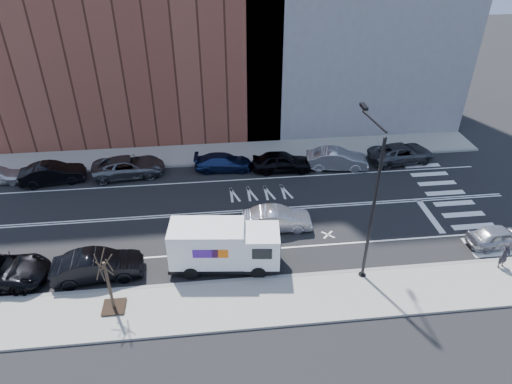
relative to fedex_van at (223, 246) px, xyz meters
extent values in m
plane|color=black|center=(0.94, 5.60, -1.56)|extent=(120.00, 120.00, 0.00)
cube|color=gray|center=(0.94, -3.20, -1.48)|extent=(44.00, 3.60, 0.15)
cube|color=gray|center=(0.94, 14.40, -1.48)|extent=(44.00, 3.60, 0.15)
cube|color=gray|center=(0.94, -1.40, -1.47)|extent=(44.00, 0.25, 0.17)
cube|color=gray|center=(0.94, 12.60, -1.47)|extent=(44.00, 0.25, 0.17)
cube|color=brown|center=(-7.06, 21.20, 9.44)|extent=(26.00, 10.00, 22.00)
cylinder|color=black|center=(7.94, -1.80, 2.94)|extent=(0.18, 0.18, 9.00)
cylinder|color=black|center=(7.94, -1.80, -1.46)|extent=(0.44, 0.44, 0.20)
sphere|color=black|center=(7.94, -1.80, 7.39)|extent=(0.20, 0.20, 0.20)
cylinder|color=black|center=(7.94, -0.10, 7.54)|extent=(0.11, 3.49, 0.48)
cube|color=black|center=(7.94, 1.60, 7.64)|extent=(0.25, 0.80, 0.18)
cube|color=#FFF2CC|center=(7.94, 1.60, 7.54)|extent=(0.18, 0.55, 0.03)
cube|color=black|center=(-6.06, -2.80, -1.33)|extent=(1.20, 1.20, 0.04)
cylinder|color=#382B1E|center=(-6.06, -2.80, 0.19)|extent=(0.16, 0.16, 3.20)
cylinder|color=#382B1E|center=(-5.81, -2.80, 1.59)|extent=(0.06, 0.80, 1.44)
cylinder|color=#382B1E|center=(-5.98, -2.56, 1.59)|extent=(0.81, 0.31, 1.19)
cylinder|color=#382B1E|center=(-6.26, -2.65, 1.59)|extent=(0.58, 0.76, 1.50)
cylinder|color=#382B1E|center=(-6.26, -2.94, 1.59)|extent=(0.47, 0.61, 1.37)
cylinder|color=#382B1E|center=(-5.98, -3.04, 1.59)|extent=(0.72, 0.29, 1.13)
cube|color=black|center=(-0.02, 0.00, -1.10)|extent=(6.53, 2.79, 0.31)
cube|color=white|center=(2.22, -0.23, 0.03)|extent=(2.26, 2.40, 2.04)
cube|color=black|center=(3.26, -0.34, 0.34)|extent=(0.26, 1.89, 0.97)
cube|color=black|center=(2.10, -1.34, 0.34)|extent=(1.12, 0.16, 0.72)
cube|color=black|center=(2.33, 0.88, 0.34)|extent=(1.12, 0.16, 0.72)
cube|color=black|center=(3.21, -0.33, -0.99)|extent=(0.36, 2.05, 0.36)
cube|color=white|center=(-0.93, 0.10, 0.23)|extent=(4.50, 2.68, 2.35)
cube|color=#47198C|center=(-1.05, -1.04, 0.39)|extent=(1.43, 0.17, 0.56)
cube|color=orange|center=(-0.24, -1.13, 0.39)|extent=(0.92, 0.12, 0.56)
cube|color=#47198C|center=(-0.82, 1.24, 0.39)|extent=(1.43, 0.17, 0.56)
cube|color=orange|center=(0.00, 1.15, 0.39)|extent=(0.92, 0.12, 0.56)
cylinder|color=black|center=(1.91, -1.23, -1.13)|extent=(0.88, 0.37, 0.86)
cylinder|color=black|center=(2.12, 0.81, -1.13)|extent=(0.88, 0.37, 0.86)
cylinder|color=black|center=(-1.96, -0.82, -1.13)|extent=(0.88, 0.37, 0.86)
cylinder|color=black|center=(-1.74, 1.21, -1.13)|extent=(0.88, 0.37, 0.86)
imported|color=black|center=(-12.66, 11.17, -0.76)|extent=(4.99, 2.31, 1.59)
imported|color=#575A60|center=(-6.96, 11.61, -0.78)|extent=(5.84, 3.14, 1.56)
imported|color=navy|center=(0.56, 11.68, -0.88)|extent=(4.79, 2.19, 1.36)
imported|color=black|center=(5.23, 11.04, -0.74)|extent=(4.87, 2.20, 1.62)
imported|color=#ABABB0|center=(9.74, 10.93, -0.74)|extent=(5.15, 2.40, 1.63)
imported|color=#414347|center=(15.42, 11.46, -0.80)|extent=(5.71, 3.14, 1.51)
imported|color=silver|center=(3.68, 3.40, -0.80)|extent=(4.64, 1.80, 1.51)
imported|color=black|center=(-7.28, -0.11, -0.72)|extent=(5.21, 2.18, 1.67)
imported|color=#B6B6BB|center=(17.40, 0.09, -0.87)|extent=(4.09, 1.80, 1.37)
imported|color=#252228|center=(16.37, -2.03, -0.55)|extent=(0.72, 0.59, 1.71)
camera|label=1|loc=(-0.39, -20.73, 17.04)|focal=32.00mm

